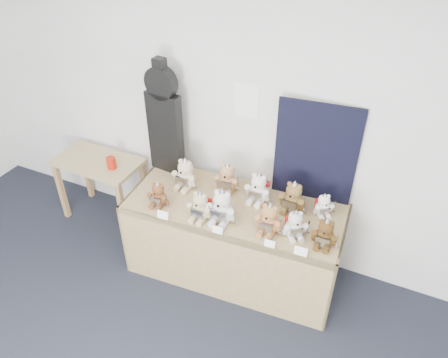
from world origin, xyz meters
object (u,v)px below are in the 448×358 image
at_px(teddy_back_right, 293,198).
at_px(teddy_back_end, 323,206).
at_px(side_table, 99,171).
at_px(teddy_front_far_left, 158,195).
at_px(display_table, 232,226).
at_px(teddy_back_centre_right, 258,189).
at_px(teddy_back_left, 185,175).
at_px(teddy_back_centre_left, 227,179).
at_px(teddy_front_end, 325,234).
at_px(teddy_front_centre, 222,207).
at_px(guitar_case, 164,119).
at_px(teddy_front_left, 200,207).
at_px(teddy_front_right, 269,219).
at_px(red_cup, 111,163).
at_px(teddy_front_far_right, 295,225).

height_order(teddy_back_right, teddy_back_end, teddy_back_right).
distance_m(side_table, teddy_front_far_left, 1.06).
bearing_deg(teddy_back_right, side_table, -174.71).
bearing_deg(display_table, teddy_back_centre_right, 53.99).
distance_m(teddy_back_left, teddy_back_centre_left, 0.37).
bearing_deg(teddy_back_centre_right, teddy_front_end, -22.02).
distance_m(teddy_front_centre, teddy_back_centre_left, 0.41).
relative_size(guitar_case, teddy_front_left, 3.79).
bearing_deg(teddy_back_end, teddy_front_far_left, 165.01).
bearing_deg(side_table, teddy_back_centre_right, 1.28).
height_order(guitar_case, teddy_front_right, guitar_case).
xyz_separation_m(guitar_case, teddy_front_end, (1.56, -0.38, -0.41)).
xyz_separation_m(red_cup, teddy_back_centre_left, (1.17, 0.09, 0.11)).
bearing_deg(guitar_case, teddy_front_end, -7.68).
distance_m(teddy_front_end, teddy_back_centre_left, 0.98).
height_order(red_cup, teddy_back_right, teddy_back_right).
bearing_deg(teddy_back_centre_right, display_table, -119.67).
bearing_deg(teddy_back_left, teddy_front_far_left, -102.19).
bearing_deg(red_cup, teddy_front_centre, -12.77).
height_order(teddy_front_far_left, teddy_front_end, teddy_front_end).
height_order(teddy_front_left, teddy_back_centre_right, teddy_back_centre_right).
height_order(side_table, guitar_case, guitar_case).
distance_m(teddy_front_centre, teddy_front_right, 0.38).
xyz_separation_m(teddy_back_centre_right, teddy_back_end, (0.54, 0.05, -0.03)).
relative_size(teddy_front_centre, teddy_front_end, 1.24).
relative_size(red_cup, teddy_back_end, 0.53).
xyz_separation_m(side_table, guitar_case, (0.76, 0.10, 0.70)).
height_order(teddy_front_far_right, teddy_back_end, teddy_front_far_right).
distance_m(display_table, teddy_front_right, 0.46).
bearing_deg(teddy_back_centre_right, guitar_case, 177.09).
distance_m(teddy_front_end, teddy_back_centre_right, 0.70).
relative_size(side_table, teddy_front_right, 2.94).
relative_size(guitar_case, teddy_front_far_left, 4.42).
bearing_deg(teddy_front_end, teddy_front_far_right, 177.17).
distance_m(teddy_front_centre, teddy_front_end, 0.81).
height_order(red_cup, teddy_back_centre_right, teddy_back_centre_right).
bearing_deg(teddy_back_centre_left, guitar_case, 169.22).
xyz_separation_m(guitar_case, teddy_front_right, (1.14, -0.41, -0.40)).
xyz_separation_m(teddy_front_centre, teddy_back_centre_right, (0.17, 0.36, -0.01)).
distance_m(display_table, teddy_back_centre_right, 0.39).
distance_m(guitar_case, teddy_front_far_right, 1.44).
bearing_deg(teddy_back_left, teddy_back_right, 7.77).
relative_size(red_cup, teddy_front_left, 0.42).
xyz_separation_m(teddy_front_far_left, teddy_front_left, (0.39, -0.00, 0.02)).
xyz_separation_m(teddy_front_right, teddy_back_right, (0.09, 0.32, 0.00)).
height_order(teddy_front_far_left, teddy_back_centre_left, teddy_back_centre_left).
xyz_separation_m(side_table, teddy_front_far_right, (2.09, -0.27, 0.28)).
bearing_deg(teddy_back_centre_right, teddy_front_far_left, -148.81).
bearing_deg(teddy_front_right, teddy_front_centre, -173.48).
bearing_deg(teddy_front_end, display_table, 173.58).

